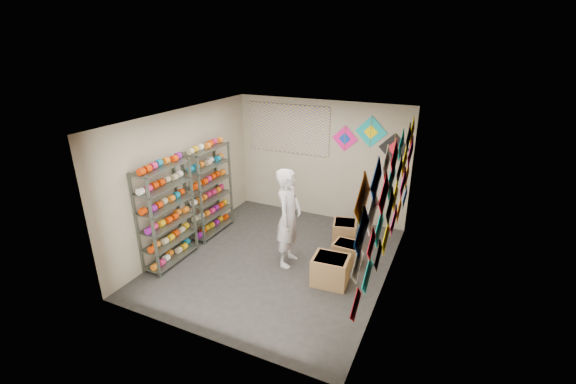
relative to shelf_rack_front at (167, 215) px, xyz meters
The scene contains 12 objects.
ground 2.19m from the shelf_rack_front, 25.53° to the left, with size 4.50×4.50×0.00m, color #282523.
room_walls 2.09m from the shelf_rack_front, 25.53° to the left, with size 4.50×4.50×4.50m.
shelf_rack_front is the anchor object (origin of this frame).
shelf_rack_back 1.30m from the shelf_rack_front, 90.00° to the left, with size 0.40×1.10×1.90m, color #4C5147.
string_spools 0.66m from the shelf_rack_front, 90.00° to the left, with size 0.12×2.36×0.12m.
kite_wall_display 3.92m from the shelf_rack_front, 12.56° to the left, with size 0.05×4.30×2.07m.
back_wall_kites 4.35m from the shelf_rack_front, 46.81° to the left, with size 1.66×0.02×0.95m.
poster 3.40m from the shelf_rack_front, 72.35° to the left, with size 2.00×0.01×1.10m, color #56499E.
shopkeeper 2.20m from the shelf_rack_front, 23.57° to the left, with size 0.48×0.70×1.84m, color silver.
carton_a 3.08m from the shelf_rack_front, 11.34° to the left, with size 0.60×0.50×0.50m, color #91633F.
carton_b 3.37m from the shelf_rack_front, 23.77° to the left, with size 0.50×0.41×0.41m, color #91633F.
carton_c 3.51m from the shelf_rack_front, 37.34° to the left, with size 0.46×0.51×0.45m, color #91633F.
Camera 1 is at (2.84, -5.62, 3.91)m, focal length 24.00 mm.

